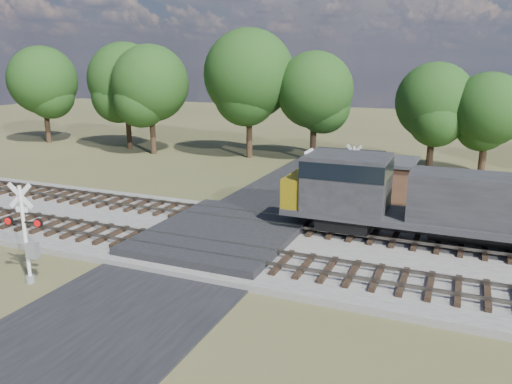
% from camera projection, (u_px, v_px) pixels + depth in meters
% --- Properties ---
extents(ground, '(160.00, 160.00, 0.00)m').
position_uv_depth(ground, '(220.00, 243.00, 24.69)').
color(ground, '#434725').
rests_on(ground, ground).
extents(ballast_bed, '(140.00, 10.00, 0.30)m').
position_uv_depth(ballast_bed, '(434.00, 268.00, 21.34)').
color(ballast_bed, gray).
rests_on(ballast_bed, ground).
extents(road, '(7.00, 60.00, 0.08)m').
position_uv_depth(road, '(220.00, 242.00, 24.68)').
color(road, black).
rests_on(road, ground).
extents(crossing_panel, '(7.00, 9.00, 0.62)m').
position_uv_depth(crossing_panel, '(225.00, 234.00, 25.05)').
color(crossing_panel, '#262628').
rests_on(crossing_panel, ground).
extents(track_near, '(140.00, 2.60, 0.33)m').
position_uv_depth(track_near, '(263.00, 259.00, 21.63)').
color(track_near, black).
rests_on(track_near, ballast_bed).
extents(track_far, '(140.00, 2.60, 0.33)m').
position_uv_depth(track_far, '(299.00, 225.00, 26.09)').
color(track_far, black).
rests_on(track_far, ballast_bed).
extents(crossing_signal_near, '(1.67, 0.44, 4.18)m').
position_uv_depth(crossing_signal_near, '(28.00, 242.00, 19.80)').
color(crossing_signal_near, silver).
rests_on(crossing_signal_near, ground).
extents(crossing_signal_far, '(1.60, 0.42, 4.01)m').
position_uv_depth(crossing_signal_far, '(351.00, 183.00, 29.86)').
color(crossing_signal_far, silver).
rests_on(crossing_signal_far, ground).
extents(equipment_shed, '(4.14, 4.14, 2.77)m').
position_uv_depth(equipment_shed, '(382.00, 180.00, 31.79)').
color(equipment_shed, '#4B2E20').
rests_on(equipment_shed, ground).
extents(treeline, '(82.12, 10.63, 11.74)m').
position_uv_depth(treeline, '(376.00, 88.00, 40.84)').
color(treeline, black).
rests_on(treeline, ground).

